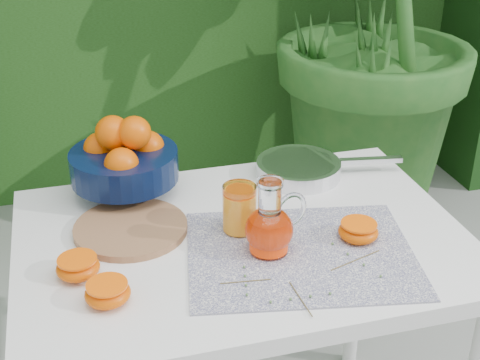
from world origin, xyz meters
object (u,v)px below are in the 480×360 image
object	(u,v)px
white_table	(242,265)
fruit_bowl	(124,158)
juice_pitcher	(270,227)
saute_pan	(300,168)
cutting_board	(131,228)

from	to	relation	value
white_table	fruit_bowl	size ratio (longest dim) A/B	3.27
juice_pitcher	saute_pan	size ratio (longest dim) A/B	0.43
white_table	saute_pan	world-z (taller)	saute_pan
cutting_board	juice_pitcher	world-z (taller)	juice_pitcher
cutting_board	saute_pan	size ratio (longest dim) A/B	0.64
white_table	juice_pitcher	xyz separation A→B (m)	(0.04, -0.08, 0.14)
cutting_board	saute_pan	world-z (taller)	saute_pan
white_table	cutting_board	distance (m)	0.27
cutting_board	juice_pitcher	distance (m)	0.33
fruit_bowl	saute_pan	size ratio (longest dim) A/B	0.76
cutting_board	saute_pan	distance (m)	0.49
juice_pitcher	fruit_bowl	bearing A→B (deg)	127.07
cutting_board	fruit_bowl	size ratio (longest dim) A/B	0.84
juice_pitcher	cutting_board	bearing A→B (deg)	149.53
fruit_bowl	juice_pitcher	xyz separation A→B (m)	(0.26, -0.35, -0.03)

